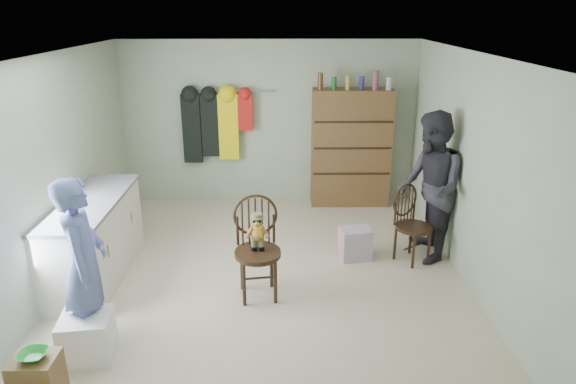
{
  "coord_description": "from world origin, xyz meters",
  "views": [
    {
      "loc": [
        0.16,
        -5.31,
        2.95
      ],
      "look_at": [
        0.25,
        0.2,
        0.95
      ],
      "focal_mm": 32.0,
      "sensor_mm": 36.0,
      "label": 1
    }
  ],
  "objects_px": {
    "chair_far": "(411,221)",
    "dresser": "(351,148)",
    "counter": "(94,239)",
    "chair_front": "(257,241)"
  },
  "relations": [
    {
      "from": "chair_front",
      "to": "chair_far",
      "type": "height_order",
      "value": "chair_front"
    },
    {
      "from": "counter",
      "to": "dresser",
      "type": "xyz_separation_m",
      "value": [
        3.2,
        2.3,
        0.44
      ]
    },
    {
      "from": "chair_far",
      "to": "dresser",
      "type": "xyz_separation_m",
      "value": [
        -0.48,
        1.93,
        0.4
      ]
    },
    {
      "from": "chair_far",
      "to": "dresser",
      "type": "height_order",
      "value": "dresser"
    },
    {
      "from": "chair_far",
      "to": "dresser",
      "type": "distance_m",
      "value": 2.03
    },
    {
      "from": "counter",
      "to": "chair_far",
      "type": "relative_size",
      "value": 1.96
    },
    {
      "from": "chair_front",
      "to": "dresser",
      "type": "height_order",
      "value": "dresser"
    },
    {
      "from": "chair_front",
      "to": "chair_far",
      "type": "xyz_separation_m",
      "value": [
        1.82,
        0.78,
        -0.12
      ]
    },
    {
      "from": "counter",
      "to": "chair_front",
      "type": "height_order",
      "value": "chair_front"
    },
    {
      "from": "dresser",
      "to": "counter",
      "type": "bearing_deg",
      "value": -144.31
    }
  ]
}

